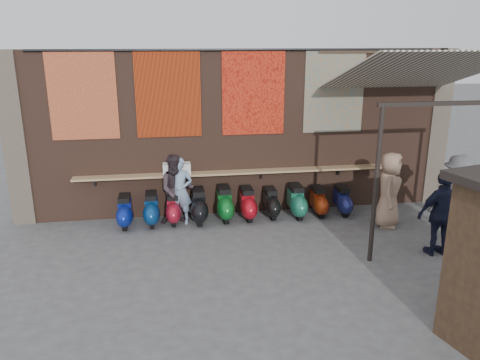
{
  "coord_description": "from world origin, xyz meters",
  "views": [
    {
      "loc": [
        -1.74,
        -8.53,
        4.2
      ],
      "look_at": [
        -0.22,
        1.2,
        1.24
      ],
      "focal_mm": 35.0,
      "sensor_mm": 36.0,
      "label": 1
    }
  ],
  "objects_px": {
    "diner_left": "(180,191)",
    "scooter_stool_8": "(318,201)",
    "scooter_stool_9": "(342,200)",
    "shopper_tan": "(389,190)",
    "scooter_stool_3": "(199,206)",
    "diner_right": "(177,189)",
    "scooter_stool_1": "(152,209)",
    "shopper_grey": "(457,196)",
    "scooter_stool_6": "(271,203)",
    "shopper_navy": "(441,214)",
    "scooter_stool_4": "(225,204)",
    "shelf_box": "(177,169)",
    "scooter_stool_2": "(173,209)",
    "scooter_stool_7": "(297,201)",
    "scooter_stool_5": "(247,204)",
    "scooter_stool_0": "(125,212)"
  },
  "relations": [
    {
      "from": "scooter_stool_2",
      "to": "scooter_stool_9",
      "type": "bearing_deg",
      "value": -0.61
    },
    {
      "from": "scooter_stool_1",
      "to": "diner_left",
      "type": "distance_m",
      "value": 0.8
    },
    {
      "from": "diner_right",
      "to": "scooter_stool_1",
      "type": "bearing_deg",
      "value": 176.52
    },
    {
      "from": "diner_right",
      "to": "shopper_navy",
      "type": "relative_size",
      "value": 0.96
    },
    {
      "from": "scooter_stool_2",
      "to": "scooter_stool_4",
      "type": "bearing_deg",
      "value": 0.78
    },
    {
      "from": "shelf_box",
      "to": "scooter_stool_3",
      "type": "distance_m",
      "value": 1.03
    },
    {
      "from": "diner_right",
      "to": "shopper_grey",
      "type": "bearing_deg",
      "value": -20.68
    },
    {
      "from": "diner_right",
      "to": "shelf_box",
      "type": "bearing_deg",
      "value": 80.05
    },
    {
      "from": "shelf_box",
      "to": "scooter_stool_2",
      "type": "relative_size",
      "value": 0.87
    },
    {
      "from": "scooter_stool_4",
      "to": "scooter_stool_8",
      "type": "relative_size",
      "value": 1.15
    },
    {
      "from": "shelf_box",
      "to": "diner_left",
      "type": "relative_size",
      "value": 0.41
    },
    {
      "from": "shopper_grey",
      "to": "scooter_stool_7",
      "type": "bearing_deg",
      "value": -23.71
    },
    {
      "from": "scooter_stool_2",
      "to": "shopper_grey",
      "type": "distance_m",
      "value": 6.39
    },
    {
      "from": "scooter_stool_3",
      "to": "shopper_tan",
      "type": "bearing_deg",
      "value": -11.97
    },
    {
      "from": "diner_left",
      "to": "scooter_stool_8",
      "type": "bearing_deg",
      "value": 15.6
    },
    {
      "from": "scooter_stool_9",
      "to": "shopper_tan",
      "type": "bearing_deg",
      "value": -50.98
    },
    {
      "from": "scooter_stool_7",
      "to": "scooter_stool_8",
      "type": "xyz_separation_m",
      "value": [
        0.58,
        0.05,
        -0.04
      ]
    },
    {
      "from": "diner_left",
      "to": "scooter_stool_3",
      "type": "bearing_deg",
      "value": 11.34
    },
    {
      "from": "scooter_stool_0",
      "to": "scooter_stool_1",
      "type": "xyz_separation_m",
      "value": [
        0.61,
        0.04,
        0.01
      ]
    },
    {
      "from": "shelf_box",
      "to": "scooter_stool_9",
      "type": "distance_m",
      "value": 4.17
    },
    {
      "from": "shopper_tan",
      "to": "diner_left",
      "type": "bearing_deg",
      "value": 109.99
    },
    {
      "from": "scooter_stool_3",
      "to": "scooter_stool_7",
      "type": "bearing_deg",
      "value": -0.18
    },
    {
      "from": "scooter_stool_2",
      "to": "shopper_grey",
      "type": "relative_size",
      "value": 0.4
    },
    {
      "from": "scooter_stool_4",
      "to": "shelf_box",
      "type": "bearing_deg",
      "value": 166.68
    },
    {
      "from": "scooter_stool_3",
      "to": "diner_right",
      "type": "bearing_deg",
      "value": 176.58
    },
    {
      "from": "scooter_stool_9",
      "to": "shopper_tan",
      "type": "distance_m",
      "value": 1.31
    },
    {
      "from": "shopper_grey",
      "to": "diner_left",
      "type": "bearing_deg",
      "value": -11.38
    },
    {
      "from": "scooter_stool_9",
      "to": "shopper_navy",
      "type": "xyz_separation_m",
      "value": [
        1.09,
        -2.51,
        0.52
      ]
    },
    {
      "from": "scooter_stool_0",
      "to": "shopper_tan",
      "type": "bearing_deg",
      "value": -8.47
    },
    {
      "from": "scooter_stool_5",
      "to": "shopper_navy",
      "type": "xyz_separation_m",
      "value": [
        3.49,
        -2.54,
        0.49
      ]
    },
    {
      "from": "scooter_stool_9",
      "to": "shopper_grey",
      "type": "xyz_separation_m",
      "value": [
        1.93,
        -1.71,
        0.58
      ]
    },
    {
      "from": "scooter_stool_3",
      "to": "scooter_stool_4",
      "type": "relative_size",
      "value": 0.99
    },
    {
      "from": "shelf_box",
      "to": "scooter_stool_7",
      "type": "distance_m",
      "value": 3.02
    },
    {
      "from": "scooter_stool_0",
      "to": "diner_left",
      "type": "height_order",
      "value": "diner_left"
    },
    {
      "from": "scooter_stool_3",
      "to": "shopper_tan",
      "type": "height_order",
      "value": "shopper_tan"
    },
    {
      "from": "shelf_box",
      "to": "scooter_stool_5",
      "type": "xyz_separation_m",
      "value": [
        1.66,
        -0.29,
        -0.88
      ]
    },
    {
      "from": "scooter_stool_5",
      "to": "scooter_stool_3",
      "type": "bearing_deg",
      "value": -178.11
    },
    {
      "from": "scooter_stool_6",
      "to": "shopper_navy",
      "type": "height_order",
      "value": "shopper_navy"
    },
    {
      "from": "diner_left",
      "to": "scooter_stool_6",
      "type": "bearing_deg",
      "value": 16.59
    },
    {
      "from": "scooter_stool_2",
      "to": "scooter_stool_3",
      "type": "height_order",
      "value": "scooter_stool_3"
    },
    {
      "from": "scooter_stool_0",
      "to": "scooter_stool_4",
      "type": "bearing_deg",
      "value": 2.08
    },
    {
      "from": "scooter_stool_1",
      "to": "scooter_stool_3",
      "type": "height_order",
      "value": "scooter_stool_3"
    },
    {
      "from": "scooter_stool_2",
      "to": "scooter_stool_6",
      "type": "bearing_deg",
      "value": 0.59
    },
    {
      "from": "diner_left",
      "to": "scooter_stool_4",
      "type": "bearing_deg",
      "value": 17.46
    },
    {
      "from": "scooter_stool_1",
      "to": "diner_right",
      "type": "relative_size",
      "value": 0.48
    },
    {
      "from": "scooter_stool_0",
      "to": "shopper_navy",
      "type": "xyz_separation_m",
      "value": [
        6.39,
        -2.48,
        0.5
      ]
    },
    {
      "from": "scooter_stool_3",
      "to": "shopper_tan",
      "type": "distance_m",
      "value": 4.45
    },
    {
      "from": "scooter_stool_2",
      "to": "scooter_stool_5",
      "type": "bearing_deg",
      "value": -0.39
    },
    {
      "from": "scooter_stool_1",
      "to": "diner_right",
      "type": "xyz_separation_m",
      "value": [
        0.6,
        0.01,
        0.46
      ]
    },
    {
      "from": "scooter_stool_7",
      "to": "shopper_grey",
      "type": "xyz_separation_m",
      "value": [
        3.11,
        -1.7,
        0.54
      ]
    }
  ]
}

